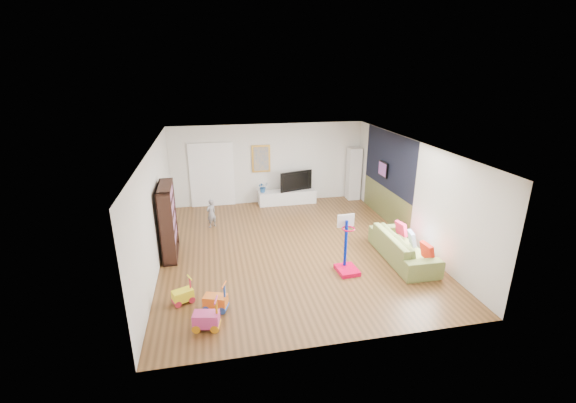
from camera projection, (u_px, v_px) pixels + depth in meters
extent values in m
cube|color=brown|center=(291.00, 248.00, 10.04)|extent=(6.50, 7.50, 0.00)
cube|color=white|center=(291.00, 146.00, 9.14)|extent=(6.50, 7.50, 0.00)
cube|color=silver|center=(268.00, 164.00, 13.05)|extent=(6.50, 0.00, 2.70)
cube|color=silver|center=(340.00, 274.00, 6.12)|extent=(6.50, 0.00, 2.70)
cube|color=silver|center=(155.00, 208.00, 8.97)|extent=(0.00, 7.50, 2.70)
cube|color=silver|center=(411.00, 191.00, 10.20)|extent=(0.00, 7.50, 2.70)
cube|color=black|center=(389.00, 161.00, 11.32)|extent=(0.01, 3.20, 1.70)
cube|color=brown|center=(385.00, 204.00, 11.77)|extent=(0.01, 3.20, 1.00)
cube|color=white|center=(212.00, 176.00, 12.76)|extent=(1.45, 0.06, 2.10)
cube|color=gold|center=(261.00, 159.00, 12.90)|extent=(0.62, 0.06, 0.92)
cube|color=#7F3F8C|center=(383.00, 169.00, 11.60)|extent=(0.04, 0.56, 0.46)
cube|color=silver|center=(287.00, 197.00, 13.25)|extent=(1.97, 0.52, 0.46)
cube|color=silver|center=(354.00, 174.00, 13.51)|extent=(0.44, 0.44, 1.84)
cube|color=black|center=(168.00, 221.00, 9.38)|extent=(0.36, 1.26, 1.83)
imported|color=olive|center=(403.00, 247.00, 9.37)|extent=(0.90, 2.25, 0.65)
cube|color=red|center=(348.00, 245.00, 8.64)|extent=(0.50, 0.60, 1.36)
cube|color=yellow|center=(182.00, 291.00, 7.63)|extent=(0.46, 0.38, 0.53)
cube|color=orange|center=(215.00, 297.00, 7.39)|extent=(0.51, 0.40, 0.59)
cube|color=#CC3780|center=(206.00, 314.00, 6.85)|extent=(0.51, 0.37, 0.61)
imported|color=slate|center=(211.00, 213.00, 11.21)|extent=(0.38, 0.36, 0.86)
imported|color=black|center=(295.00, 180.00, 13.15)|extent=(1.18, 0.47, 0.68)
imported|color=#215290|center=(263.00, 187.00, 12.95)|extent=(0.40, 0.36, 0.37)
cube|color=red|center=(427.00, 251.00, 8.71)|extent=(0.13, 0.40, 0.39)
cube|color=silver|center=(412.00, 238.00, 9.38)|extent=(0.16, 0.36, 0.35)
cube|color=#CE1C4A|center=(401.00, 229.00, 9.93)|extent=(0.16, 0.37, 0.36)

